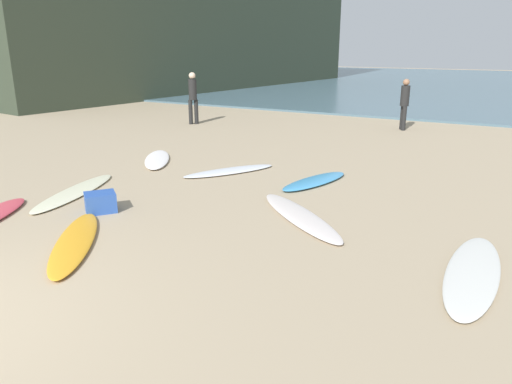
{
  "coord_description": "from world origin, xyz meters",
  "views": [
    {
      "loc": [
        5.0,
        -1.62,
        2.67
      ],
      "look_at": [
        1.26,
        5.12,
        0.3
      ],
      "focal_mm": 33.58,
      "sensor_mm": 36.0,
      "label": 1
    }
  ],
  "objects_px": {
    "surfboard_0": "(300,216)",
    "beachgoer_near": "(405,102)",
    "surfboard_5": "(315,181)",
    "surfboard_8": "(473,273)",
    "beach_cooler": "(101,202)",
    "surfboard_3": "(157,159)",
    "surfboard_2": "(230,171)",
    "beachgoer_mid": "(193,95)",
    "surfboard_6": "(75,242)",
    "surfboard_1": "(75,192)"
  },
  "relations": [
    {
      "from": "surfboard_0",
      "to": "beachgoer_near",
      "type": "distance_m",
      "value": 9.41
    },
    {
      "from": "surfboard_5",
      "to": "surfboard_8",
      "type": "xyz_separation_m",
      "value": [
        3.23,
        -2.86,
        -0.0
      ]
    },
    {
      "from": "surfboard_8",
      "to": "beach_cooler",
      "type": "height_order",
      "value": "beach_cooler"
    },
    {
      "from": "surfboard_3",
      "to": "beach_cooler",
      "type": "bearing_deg",
      "value": -100.55
    },
    {
      "from": "surfboard_0",
      "to": "surfboard_8",
      "type": "height_order",
      "value": "surfboard_8"
    },
    {
      "from": "surfboard_2",
      "to": "surfboard_5",
      "type": "relative_size",
      "value": 1.12
    },
    {
      "from": "beachgoer_mid",
      "to": "beach_cooler",
      "type": "distance_m",
      "value": 9.36
    },
    {
      "from": "surfboard_5",
      "to": "beachgoer_mid",
      "type": "bearing_deg",
      "value": 157.86
    },
    {
      "from": "surfboard_0",
      "to": "beachgoer_mid",
      "type": "height_order",
      "value": "beachgoer_mid"
    },
    {
      "from": "surfboard_2",
      "to": "surfboard_8",
      "type": "relative_size",
      "value": 0.87
    },
    {
      "from": "surfboard_3",
      "to": "surfboard_0",
      "type": "bearing_deg",
      "value": -59.28
    },
    {
      "from": "surfboard_6",
      "to": "beachgoer_near",
      "type": "xyz_separation_m",
      "value": [
        1.82,
        11.86,
        0.87
      ]
    },
    {
      "from": "surfboard_5",
      "to": "beach_cooler",
      "type": "distance_m",
      "value": 4.16
    },
    {
      "from": "surfboard_2",
      "to": "surfboard_5",
      "type": "bearing_deg",
      "value": 34.33
    },
    {
      "from": "beach_cooler",
      "to": "beachgoer_mid",
      "type": "bearing_deg",
      "value": 116.62
    },
    {
      "from": "surfboard_6",
      "to": "surfboard_8",
      "type": "distance_m",
      "value": 5.24
    },
    {
      "from": "beachgoer_near",
      "to": "surfboard_2",
      "type": "bearing_deg",
      "value": 136.46
    },
    {
      "from": "surfboard_3",
      "to": "surfboard_5",
      "type": "relative_size",
      "value": 1.07
    },
    {
      "from": "beach_cooler",
      "to": "beachgoer_near",
      "type": "bearing_deg",
      "value": 76.56
    },
    {
      "from": "surfboard_0",
      "to": "surfboard_5",
      "type": "height_order",
      "value": "surfboard_5"
    },
    {
      "from": "surfboard_6",
      "to": "beach_cooler",
      "type": "relative_size",
      "value": 4.85
    },
    {
      "from": "surfboard_1",
      "to": "surfboard_3",
      "type": "bearing_deg",
      "value": 80.77
    },
    {
      "from": "surfboard_6",
      "to": "surfboard_3",
      "type": "bearing_deg",
      "value": 78.74
    },
    {
      "from": "beachgoer_near",
      "to": "beach_cooler",
      "type": "relative_size",
      "value": 3.36
    },
    {
      "from": "surfboard_2",
      "to": "surfboard_8",
      "type": "xyz_separation_m",
      "value": [
        5.18,
        -2.74,
        0.0
      ]
    },
    {
      "from": "beachgoer_near",
      "to": "beach_cooler",
      "type": "distance_m",
      "value": 11.0
    },
    {
      "from": "surfboard_2",
      "to": "beachgoer_near",
      "type": "bearing_deg",
      "value": 105.56
    },
    {
      "from": "surfboard_0",
      "to": "beachgoer_mid",
      "type": "relative_size",
      "value": 1.42
    },
    {
      "from": "surfboard_5",
      "to": "surfboard_1",
      "type": "bearing_deg",
      "value": -127.36
    },
    {
      "from": "surfboard_1",
      "to": "surfboard_5",
      "type": "bearing_deg",
      "value": 20.8
    },
    {
      "from": "surfboard_2",
      "to": "surfboard_6",
      "type": "bearing_deg",
      "value": -56.37
    },
    {
      "from": "surfboard_8",
      "to": "beach_cooler",
      "type": "bearing_deg",
      "value": -175.48
    },
    {
      "from": "beachgoer_near",
      "to": "surfboard_1",
      "type": "bearing_deg",
      "value": 131.55
    },
    {
      "from": "beachgoer_mid",
      "to": "surfboard_1",
      "type": "bearing_deg",
      "value": -113.86
    },
    {
      "from": "surfboard_1",
      "to": "surfboard_6",
      "type": "height_order",
      "value": "surfboard_6"
    },
    {
      "from": "surfboard_2",
      "to": "surfboard_1",
      "type": "bearing_deg",
      "value": -91.18
    },
    {
      "from": "surfboard_6",
      "to": "surfboard_2",
      "type": "bearing_deg",
      "value": 54.22
    },
    {
      "from": "beachgoer_mid",
      "to": "surfboard_5",
      "type": "bearing_deg",
      "value": -81.56
    },
    {
      "from": "surfboard_3",
      "to": "surfboard_5",
      "type": "xyz_separation_m",
      "value": [
        4.06,
        0.05,
        -0.0
      ]
    },
    {
      "from": "beach_cooler",
      "to": "surfboard_0",
      "type": "bearing_deg",
      "value": 23.45
    },
    {
      "from": "surfboard_0",
      "to": "beachgoer_mid",
      "type": "distance_m",
      "value": 10.12
    },
    {
      "from": "surfboard_8",
      "to": "beach_cooler",
      "type": "xyz_separation_m",
      "value": [
        -5.7,
        -0.49,
        0.12
      ]
    },
    {
      "from": "beachgoer_near",
      "to": "beachgoer_mid",
      "type": "distance_m",
      "value": 7.13
    },
    {
      "from": "surfboard_6",
      "to": "beachgoer_near",
      "type": "height_order",
      "value": "beachgoer_near"
    },
    {
      "from": "beachgoer_near",
      "to": "beach_cooler",
      "type": "bearing_deg",
      "value": 138.31
    },
    {
      "from": "surfboard_6",
      "to": "surfboard_0",
      "type": "bearing_deg",
      "value": 8.69
    },
    {
      "from": "surfboard_2",
      "to": "surfboard_0",
      "type": "bearing_deg",
      "value": -6.07
    },
    {
      "from": "surfboard_1",
      "to": "beachgoer_near",
      "type": "relative_size",
      "value": 1.56
    },
    {
      "from": "surfboard_2",
      "to": "beachgoer_near",
      "type": "height_order",
      "value": "beachgoer_near"
    },
    {
      "from": "surfboard_8",
      "to": "beachgoer_mid",
      "type": "xyz_separation_m",
      "value": [
        -9.88,
        7.85,
        0.96
      ]
    }
  ]
}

